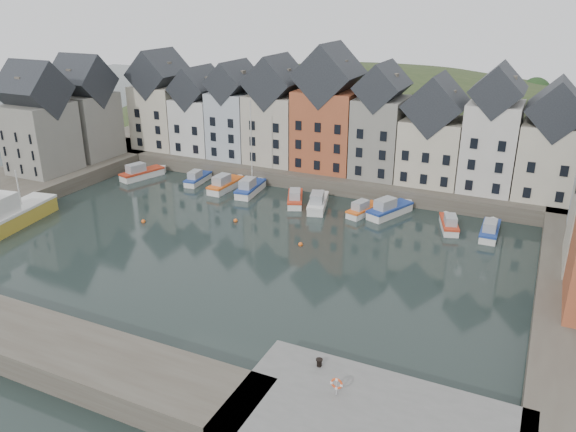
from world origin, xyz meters
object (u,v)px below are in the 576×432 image
Objects in this scene: boat_a at (141,173)px; boat_d at (250,188)px; large_vessel at (6,216)px; life_ring_post at (337,384)px; mooring_bollard at (319,362)px.

boat_a is 18.22m from boat_d.
boat_d is 30.56m from large_vessel.
boat_d is 10.04× the size of life_ring_post.
boat_a is 0.54× the size of large_vessel.
large_vessel is (-1.72, -22.33, 0.80)m from boat_a.
boat_d is at bearing 125.31° from mooring_bollard.
boat_d is (18.20, 0.83, 0.07)m from boat_a.
boat_d reaches higher than large_vessel.
mooring_bollard is at bearing -21.62° from boat_a.
boat_a is 12.75× the size of mooring_bollard.
life_ring_post is at bearing -25.21° from large_vessel.
large_vessel is at bearing -136.94° from boat_d.
boat_a is at bearing 141.24° from life_ring_post.
life_ring_post is at bearing -47.39° from mooring_bollard.
boat_d is at bearing 40.37° from large_vessel.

